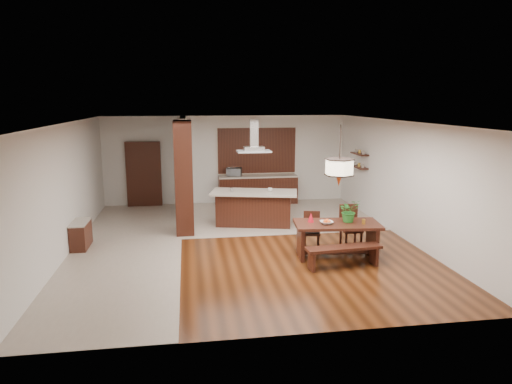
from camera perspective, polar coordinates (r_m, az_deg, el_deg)
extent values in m
plane|color=#391A0A|center=(11.14, -1.54, -6.36)|extent=(9.00, 9.00, 0.00)
cube|color=white|center=(10.62, -1.62, 8.71)|extent=(8.00, 9.00, 0.04)
cube|color=silver|center=(15.21, -3.67, 4.04)|extent=(8.00, 0.04, 2.90)
cube|color=silver|center=(6.47, 3.37, -6.18)|extent=(8.00, 0.04, 2.90)
cube|color=silver|center=(11.04, -22.64, 0.35)|extent=(0.04, 9.00, 2.90)
cube|color=silver|center=(11.95, 17.84, 1.47)|extent=(0.04, 9.00, 2.90)
cube|color=#B7A798|center=(11.16, -15.79, -6.75)|extent=(2.50, 9.00, 0.01)
cube|color=#B7A798|center=(13.70, 2.36, -2.93)|extent=(5.50, 4.00, 0.01)
cube|color=#412410|center=(10.62, -1.62, 8.63)|extent=(8.00, 9.00, 0.02)
cube|color=black|center=(11.89, -9.01, 1.84)|extent=(0.45, 1.00, 2.90)
cube|color=silver|center=(13.97, -8.98, 3.26)|extent=(0.18, 2.40, 2.90)
cube|color=black|center=(11.44, -21.04, -5.01)|extent=(0.37, 0.88, 0.63)
cube|color=black|center=(15.18, -13.83, 2.18)|extent=(1.10, 0.20, 2.10)
cube|color=black|center=(15.20, 0.23, 0.23)|extent=(2.60, 0.60, 0.90)
cube|color=#BCB1A4|center=(15.11, 0.24, 2.00)|extent=(2.60, 0.62, 0.05)
cube|color=#A26430|center=(15.25, 0.09, 5.21)|extent=(2.60, 0.08, 1.50)
cube|color=black|center=(14.25, 12.75, 3.07)|extent=(0.26, 0.90, 0.04)
cube|color=black|center=(14.20, 12.82, 4.67)|extent=(0.26, 0.90, 0.04)
cube|color=black|center=(10.14, 10.12, -3.99)|extent=(1.93, 1.11, 0.06)
cube|color=black|center=(10.11, 5.60, -6.19)|extent=(0.16, 0.74, 0.71)
cube|color=black|center=(10.45, 14.34, -5.90)|extent=(0.16, 0.74, 0.71)
imported|color=#277728|center=(10.21, 11.56, -2.31)|extent=(0.53, 0.48, 0.50)
imported|color=beige|center=(10.00, 8.79, -3.80)|extent=(0.29, 0.29, 0.07)
cone|color=#B80D1C|center=(10.10, 6.88, -3.16)|extent=(0.14, 0.14, 0.21)
cylinder|color=gold|center=(10.15, 13.30, -3.62)|extent=(0.09, 0.09, 0.11)
cube|color=black|center=(12.56, -0.27, -2.14)|extent=(2.14, 1.21, 0.91)
cube|color=#BCB1A4|center=(12.41, -0.24, -0.05)|extent=(2.49, 1.53, 0.05)
imported|color=silver|center=(12.43, 1.76, 0.31)|extent=(0.13, 0.13, 0.10)
imported|color=silver|center=(15.01, -2.76, 2.53)|extent=(0.55, 0.45, 0.26)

